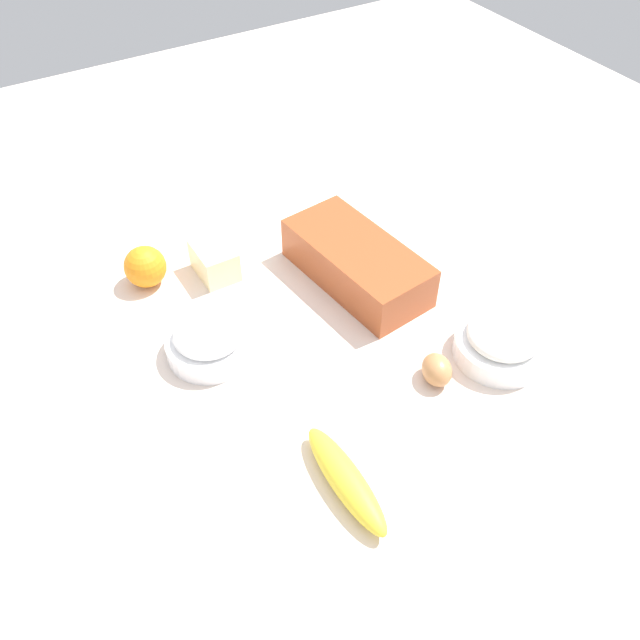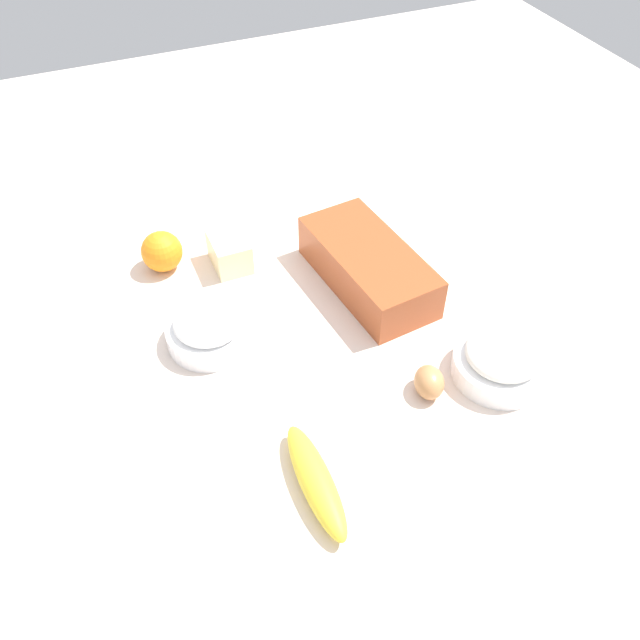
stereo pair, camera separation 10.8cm
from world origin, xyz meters
name	(u,v)px [view 1 (the left image)]	position (x,y,z in m)	size (l,w,h in m)	color
ground_plane	(320,341)	(0.00, 0.00, -0.01)	(2.40, 2.40, 0.02)	beige
loaf_pan	(357,262)	(-0.09, 0.13, 0.04)	(0.29, 0.16, 0.08)	#9E4723
flour_bowl	(502,342)	(0.18, 0.23, 0.03)	(0.15, 0.15, 0.07)	white
sugar_bowl	(209,340)	(-0.06, -0.17, 0.03)	(0.14, 0.14, 0.06)	white
banana	(346,479)	(0.26, -0.12, 0.02)	(0.19, 0.04, 0.04)	yellow
orange_fruit	(145,267)	(-0.28, -0.20, 0.04)	(0.07, 0.07, 0.07)	orange
butter_block	(214,260)	(-0.24, -0.08, 0.03)	(0.09, 0.06, 0.06)	#F4EDB2
egg_near_butter	(437,370)	(0.17, 0.11, 0.02)	(0.05, 0.05, 0.06)	#BA7E4C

